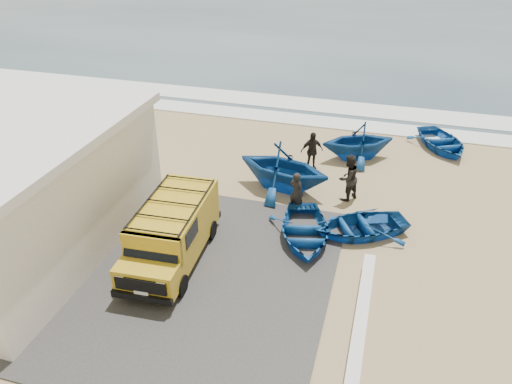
# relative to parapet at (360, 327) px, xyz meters

# --- Properties ---
(ground) EXTENTS (160.00, 160.00, 0.00)m
(ground) POSITION_rel_parapet_xyz_m (-5.00, 3.00, -0.28)
(ground) COLOR tan
(slab) EXTENTS (12.00, 10.00, 0.05)m
(slab) POSITION_rel_parapet_xyz_m (-7.00, 1.00, -0.25)
(slab) COLOR #3F3D3A
(slab) RESTS_ON ground
(surf_line) EXTENTS (180.00, 1.60, 0.06)m
(surf_line) POSITION_rel_parapet_xyz_m (-5.00, 15.00, -0.25)
(surf_line) COLOR white
(surf_line) RESTS_ON ground
(surf_wash) EXTENTS (180.00, 2.20, 0.04)m
(surf_wash) POSITION_rel_parapet_xyz_m (-5.00, 17.50, -0.26)
(surf_wash) COLOR white
(surf_wash) RESTS_ON ground
(parapet) EXTENTS (0.35, 6.00, 0.55)m
(parapet) POSITION_rel_parapet_xyz_m (0.00, 0.00, 0.00)
(parapet) COLOR silver
(parapet) RESTS_ON ground
(van) EXTENTS (2.15, 4.89, 2.06)m
(van) POSITION_rel_parapet_xyz_m (-6.31, 1.76, 0.83)
(van) COLOR gold
(van) RESTS_ON ground
(boat_near_left) EXTENTS (3.34, 4.07, 0.74)m
(boat_near_left) POSITION_rel_parapet_xyz_m (-2.34, 3.99, 0.09)
(boat_near_left) COLOR #134D98
(boat_near_left) RESTS_ON ground
(boat_near_right) EXTENTS (4.16, 3.78, 0.71)m
(boat_near_right) POSITION_rel_parapet_xyz_m (-0.48, 4.90, 0.08)
(boat_near_right) COLOR #134D98
(boat_near_right) RESTS_ON ground
(boat_mid_left) EXTENTS (4.58, 4.18, 2.07)m
(boat_mid_left) POSITION_rel_parapet_xyz_m (-3.91, 7.32, 0.76)
(boat_mid_left) COLOR #134D98
(boat_mid_left) RESTS_ON ground
(boat_far_left) EXTENTS (4.32, 4.11, 1.78)m
(boat_far_left) POSITION_rel_parapet_xyz_m (-1.27, 11.09, 0.61)
(boat_far_left) COLOR #134D98
(boat_far_left) RESTS_ON ground
(boat_far_right) EXTENTS (3.80, 4.26, 0.73)m
(boat_far_right) POSITION_rel_parapet_xyz_m (2.55, 13.24, 0.09)
(boat_far_right) COLOR #134D98
(boat_far_right) RESTS_ON ground
(fisherman_front) EXTENTS (0.73, 0.63, 1.68)m
(fisherman_front) POSITION_rel_parapet_xyz_m (-3.02, 5.72, 0.57)
(fisherman_front) COLOR black
(fisherman_front) RESTS_ON ground
(fisherman_middle) EXTENTS (1.16, 1.19, 1.93)m
(fisherman_middle) POSITION_rel_parapet_xyz_m (-1.26, 7.22, 0.69)
(fisherman_middle) COLOR black
(fisherman_middle) RESTS_ON ground
(fisherman_back) EXTENTS (1.11, 0.88, 1.76)m
(fisherman_back) POSITION_rel_parapet_xyz_m (-3.12, 9.43, 0.60)
(fisherman_back) COLOR black
(fisherman_back) RESTS_ON ground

